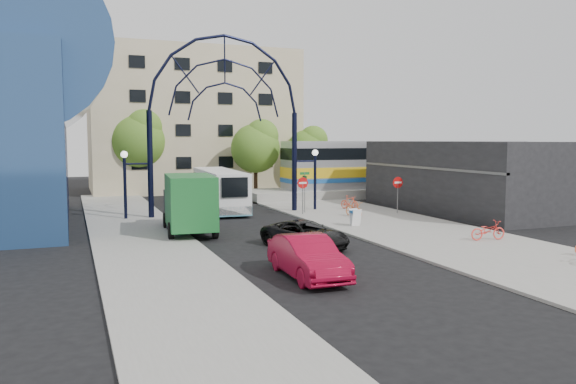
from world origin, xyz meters
name	(u,v)px	position (x,y,z in m)	size (l,w,h in m)	color
ground	(307,254)	(0.00, 0.00, 0.00)	(120.00, 120.00, 0.00)	black
sidewalk_east	(409,229)	(8.00, 4.00, 0.06)	(8.00, 56.00, 0.12)	gray
plaza_west	(143,240)	(-6.50, 6.00, 0.06)	(5.00, 50.00, 0.12)	gray
gateway_arch	(225,88)	(0.00, 14.00, 8.56)	(13.64, 0.44, 12.10)	black
stop_sign	(303,186)	(4.80, 12.00, 1.99)	(0.80, 0.07, 2.50)	slate
do_not_enter_sign	(398,186)	(11.00, 10.00, 1.98)	(0.76, 0.07, 2.48)	slate
street_name_sign	(305,183)	(5.20, 12.60, 2.13)	(0.70, 0.70, 2.80)	slate
sandwich_board	(355,215)	(5.60, 5.98, 0.74)	(0.55, 0.61, 0.99)	white
commercial_block_east	(458,177)	(16.00, 10.00, 2.50)	(6.00, 16.00, 5.00)	black
apartment_block	(192,121)	(2.00, 34.97, 7.00)	(20.00, 12.10, 14.00)	#C4B388
train_platform	(410,190)	(20.00, 22.00, 0.40)	(32.00, 5.00, 0.80)	gray
train_car	(411,164)	(20.00, 22.00, 2.90)	(25.10, 3.05, 4.20)	#B7B7BC
tree_north_a	(257,145)	(6.12, 25.93, 4.61)	(4.48, 4.48, 7.00)	#382314
tree_north_b	(139,138)	(-3.88, 29.93, 5.27)	(5.12, 5.12, 8.00)	#382314
tree_north_c	(309,148)	(12.12, 27.93, 4.28)	(4.16, 4.16, 6.50)	#382314
city_bus	(220,189)	(0.35, 17.14, 1.52)	(3.04, 10.72, 2.91)	white
green_truck	(189,204)	(-3.83, 7.57, 1.62)	(2.94, 6.62, 3.25)	black
black_suv	(305,235)	(0.50, 1.42, 0.64)	(2.13, 4.63, 1.29)	black
red_sedan	(308,257)	(-1.67, -3.92, 0.79)	(1.66, 4.77, 1.57)	maroon
bike_near_a	(354,209)	(7.41, 9.54, 0.60)	(0.64, 1.83, 0.96)	orange
bike_near_b	(350,202)	(8.94, 13.09, 0.61)	(0.46, 1.63, 0.98)	#FA5032
bike_far_a	(488,230)	(9.59, -0.57, 0.61)	(0.65, 1.86, 0.98)	#FB3B32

